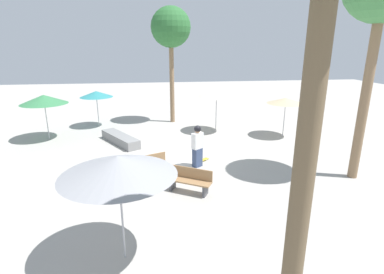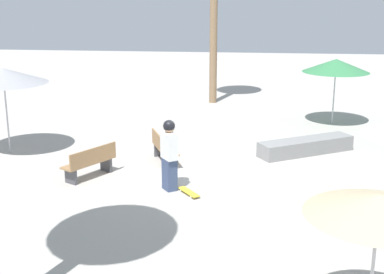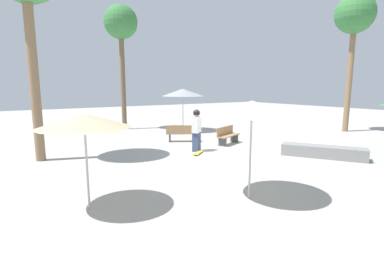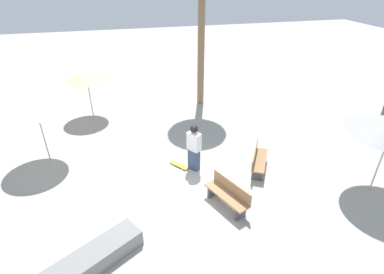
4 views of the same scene
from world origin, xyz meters
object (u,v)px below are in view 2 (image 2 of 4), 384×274
(skater_main, at_px, (169,153))
(bench_far, at_px, (90,163))
(concrete_ledge, at_px, (306,146))
(shade_umbrella_tan, at_px, (379,205))
(bench_near, at_px, (163,148))
(skateboard, at_px, (189,192))
(shade_umbrella_grey, at_px, (3,76))
(shade_umbrella_green, at_px, (336,66))

(skater_main, relative_size, bench_far, 1.13)
(concrete_ledge, bearing_deg, shade_umbrella_tan, 90.44)
(bench_near, relative_size, shade_umbrella_tan, 0.75)
(skateboard, height_order, bench_near, bench_near)
(shade_umbrella_grey, relative_size, shade_umbrella_green, 1.08)
(skater_main, xyz_separation_m, shade_umbrella_grey, (5.40, -2.61, 1.42))
(bench_near, height_order, shade_umbrella_tan, shade_umbrella_tan)
(skateboard, xyz_separation_m, shade_umbrella_grey, (5.91, -2.88, 2.33))
(shade_umbrella_tan, distance_m, shade_umbrella_green, 13.04)
(concrete_ledge, height_order, shade_umbrella_grey, shade_umbrella_grey)
(bench_far, bearing_deg, bench_near, -17.52)
(shade_umbrella_grey, distance_m, shade_umbrella_tan, 12.22)
(bench_near, relative_size, shade_umbrella_grey, 0.63)
(concrete_ledge, xyz_separation_m, shade_umbrella_green, (-1.33, -3.96, 1.96))
(skater_main, xyz_separation_m, shade_umbrella_green, (-5.01, -7.49, 1.22))
(concrete_ledge, bearing_deg, shade_umbrella_grey, 5.78)
(concrete_ledge, bearing_deg, shade_umbrella_green, -108.55)
(bench_near, xyz_separation_m, shade_umbrella_tan, (-4.26, 7.64, 1.60))
(skater_main, distance_m, bench_near, 2.28)
(concrete_ledge, distance_m, shade_umbrella_grey, 9.38)
(skater_main, distance_m, shade_umbrella_tan, 6.73)
(bench_near, xyz_separation_m, shade_umbrella_green, (-5.52, -5.33, 1.77))
(bench_near, bearing_deg, shade_umbrella_tan, 6.24)
(shade_umbrella_green, bearing_deg, bench_far, 43.44)
(shade_umbrella_green, bearing_deg, concrete_ledge, 71.45)
(skateboard, distance_m, shade_umbrella_tan, 6.45)
(skateboard, height_order, shade_umbrella_green, shade_umbrella_green)
(skateboard, bearing_deg, shade_umbrella_grey, -152.85)
(bench_near, bearing_deg, shade_umbrella_grey, -118.19)
(shade_umbrella_grey, bearing_deg, shade_umbrella_green, -154.89)
(skateboard, relative_size, bench_near, 0.46)
(skateboard, distance_m, bench_near, 2.66)
(shade_umbrella_tan, bearing_deg, shade_umbrella_green, -95.55)
(skater_main, relative_size, shade_umbrella_grey, 0.69)
(bench_far, height_order, shade_umbrella_grey, shade_umbrella_grey)
(shade_umbrella_green, bearing_deg, skater_main, 56.23)
(bench_far, bearing_deg, concrete_ledge, -33.03)
(bench_near, bearing_deg, bench_far, -71.28)
(concrete_ledge, xyz_separation_m, bench_near, (4.19, 1.37, 0.20))
(skateboard, relative_size, shade_umbrella_green, 0.31)
(shade_umbrella_tan, bearing_deg, skater_main, -55.66)
(skater_main, height_order, shade_umbrella_grey, shade_umbrella_grey)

